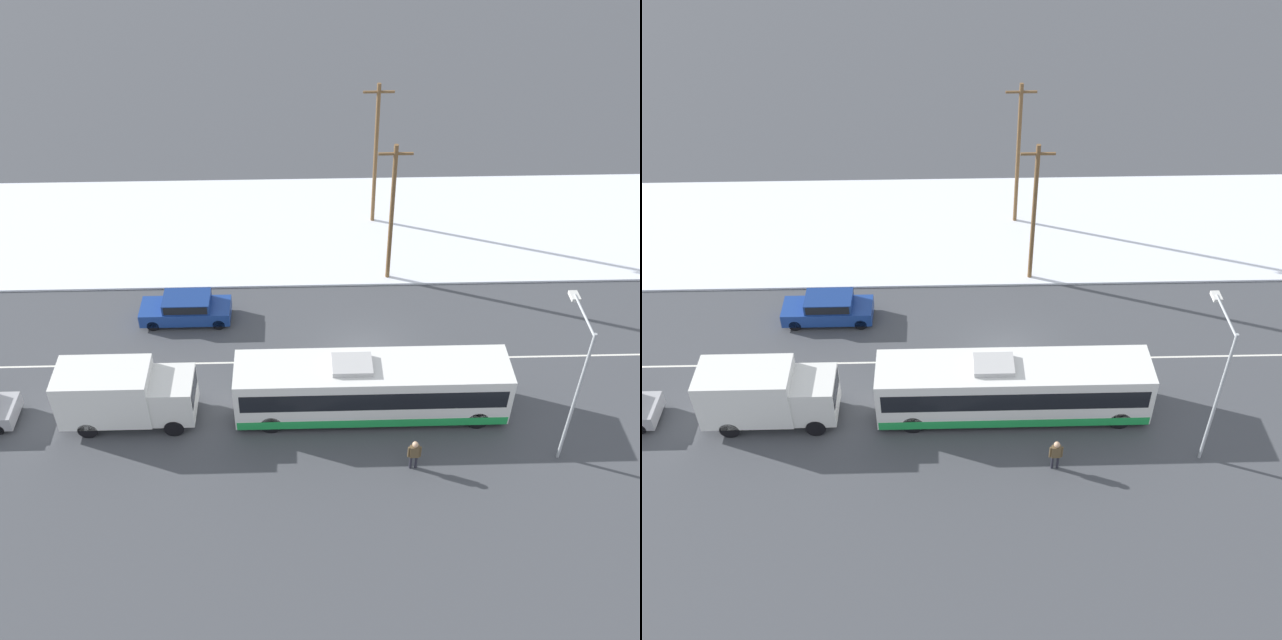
{
  "view_description": "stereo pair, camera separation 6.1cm",
  "coord_description": "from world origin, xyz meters",
  "views": [
    {
      "loc": [
        -3.08,
        -27.62,
        25.78
      ],
      "look_at": [
        -2.22,
        1.55,
        1.4
      ],
      "focal_mm": 42.0,
      "sensor_mm": 36.0,
      "label": 1
    },
    {
      "loc": [
        -3.02,
        -27.63,
        25.78
      ],
      "look_at": [
        -2.22,
        1.55,
        1.4
      ],
      "focal_mm": 42.0,
      "sensor_mm": 36.0,
      "label": 2
    }
  ],
  "objects": [
    {
      "name": "snow_lot",
      "position": [
        0.0,
        12.27,
        0.06
      ],
      "size": [
        80.0,
        12.16,
        0.12
      ],
      "color": "silver",
      "rests_on": "ground_plane"
    },
    {
      "name": "ground_plane",
      "position": [
        0.0,
        0.0,
        0.0
      ],
      "size": [
        120.0,
        120.0,
        0.0
      ],
      "primitive_type": "plane",
      "color": "#424449"
    },
    {
      "name": "sedan_car",
      "position": [
        -9.27,
        3.45,
        0.84
      ],
      "size": [
        4.76,
        1.8,
        1.55
      ],
      "rotation": [
        0.0,
        0.0,
        3.14
      ],
      "color": "navy",
      "rests_on": "ground_plane"
    },
    {
      "name": "pedestrian_at_stop",
      "position": [
        1.57,
        -6.91,
        1.01
      ],
      "size": [
        0.59,
        0.26,
        1.65
      ],
      "color": "#23232D",
      "rests_on": "ground_plane"
    },
    {
      "name": "utility_pole_snowlot",
      "position": [
        1.45,
        12.95,
        4.74
      ],
      "size": [
        1.8,
        0.24,
        9.1
      ],
      "color": "brown",
      "rests_on": "ground_plane"
    },
    {
      "name": "streetlamp",
      "position": [
        8.03,
        -5.88,
        4.6
      ],
      "size": [
        0.36,
        2.98,
        7.18
      ],
      "color": "#9EA3A8",
      "rests_on": "ground_plane"
    },
    {
      "name": "utility_pole_roadside",
      "position": [
        1.81,
        6.89,
        4.38
      ],
      "size": [
        1.8,
        0.24,
        8.39
      ],
      "color": "brown",
      "rests_on": "ground_plane"
    },
    {
      "name": "lane_marking_center",
      "position": [
        0.0,
        0.0,
        0.0
      ],
      "size": [
        60.0,
        0.12,
        0.0
      ],
      "color": "silver",
      "rests_on": "ground_plane"
    },
    {
      "name": "box_truck",
      "position": [
        -11.23,
        -3.67,
        1.66
      ],
      "size": [
        6.07,
        2.3,
        3.03
      ],
      "color": "silver",
      "rests_on": "ground_plane"
    },
    {
      "name": "city_bus",
      "position": [
        -0.02,
        -3.49,
        1.52
      ],
      "size": [
        12.4,
        2.57,
        3.12
      ],
      "color": "white",
      "rests_on": "ground_plane"
    }
  ]
}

